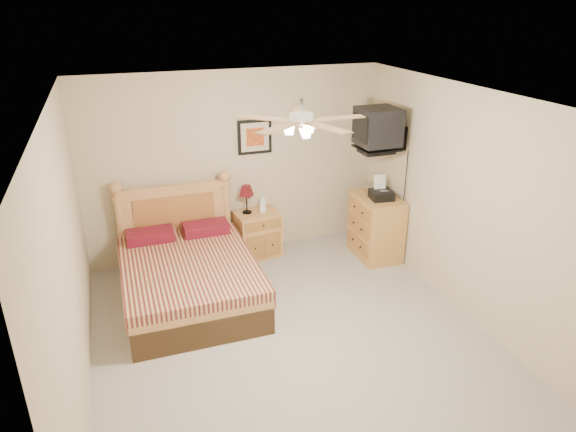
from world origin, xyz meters
The scene contains 17 objects.
floor centered at (0.00, 0.00, 0.00)m, with size 4.50×4.50×0.00m, color #9E978E.
ceiling centered at (0.00, 0.00, 2.50)m, with size 4.00×4.50×0.04m, color white.
wall_back centered at (0.00, 2.25, 1.25)m, with size 4.00×0.04×2.50m, color #C7B592.
wall_front centered at (0.00, -2.25, 1.25)m, with size 4.00×0.04×2.50m, color #C7B592.
wall_left centered at (-2.00, 0.00, 1.25)m, with size 0.04×4.50×2.50m, color #C7B592.
wall_right centered at (2.00, 0.00, 1.25)m, with size 0.04×4.50×2.50m, color #C7B592.
bed centered at (-0.87, 1.12, 0.62)m, with size 1.47×1.93×1.25m, color tan, non-canonical shape.
nightstand centered at (0.21, 2.00, 0.31)m, with size 0.58×0.44×0.63m, color #C0843F.
table_lamp centered at (0.08, 2.05, 0.83)m, with size 0.21×0.21×0.39m, color #5B1016, non-canonical shape.
lotion_bottle centered at (0.29, 1.99, 0.76)m, with size 0.10×0.10×0.27m, color white.
framed_picture centered at (0.27, 2.23, 1.62)m, with size 0.46×0.04×0.46m, color black.
dresser centered at (1.73, 1.44, 0.44)m, with size 0.51×0.74×0.87m, color #BC8839.
fax_machine centered at (1.73, 1.35, 1.02)m, with size 0.28×0.30×0.30m, color black, non-canonical shape.
magazine_lower centered at (1.73, 1.68, 0.89)m, with size 0.22×0.29×0.03m, color beige.
magazine_upper centered at (1.73, 1.68, 0.91)m, with size 0.22×0.30×0.02m, color gray.
wall_tv centered at (1.75, 1.34, 1.81)m, with size 0.56×0.46×0.58m, color black, non-canonical shape.
ceiling_fan centered at (0.00, -0.20, 2.36)m, with size 1.14×1.14×0.28m, color white, non-canonical shape.
Camera 1 is at (-1.52, -4.18, 3.30)m, focal length 32.00 mm.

